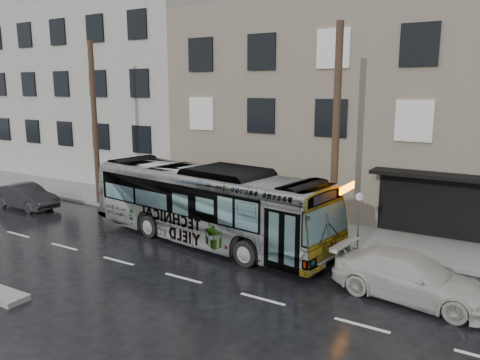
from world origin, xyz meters
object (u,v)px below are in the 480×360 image
object	(u,v)px
utility_pole_front	(336,137)
utility_pole_rear	(95,124)
bus	(207,204)
dark_sedan	(26,196)
sign_post	(359,221)
white_sedan	(411,277)

from	to	relation	value
utility_pole_front	utility_pole_rear	bearing A→B (deg)	180.00
bus	dark_sedan	size ratio (longest dim) A/B	2.93
sign_post	dark_sedan	xyz separation A→B (m)	(-18.04, -2.63, -0.67)
white_sedan	sign_post	bearing A→B (deg)	46.90
sign_post	bus	world-z (taller)	bus
utility_pole_front	utility_pole_rear	distance (m)	14.00
utility_pole_front	sign_post	distance (m)	3.48
utility_pole_front	bus	distance (m)	6.13
utility_pole_rear	sign_post	size ratio (longest dim) A/B	3.75
dark_sedan	white_sedan	bearing A→B (deg)	-91.71
utility_pole_rear	white_sedan	size ratio (longest dim) A/B	1.81
utility_pole_rear	white_sedan	world-z (taller)	utility_pole_rear
utility_pole_front	utility_pole_rear	world-z (taller)	same
sign_post	dark_sedan	size ratio (longest dim) A/B	0.58
bus	dark_sedan	xyz separation A→B (m)	(-11.98, -0.59, -1.00)
utility_pole_front	bus	xyz separation A→B (m)	(-4.96, -2.03, -2.97)
utility_pole_rear	white_sedan	distance (m)	18.59
sign_post	utility_pole_rear	bearing A→B (deg)	180.00
utility_pole_rear	bus	world-z (taller)	utility_pole_rear
bus	utility_pole_rear	bearing A→B (deg)	85.17
utility_pole_front	dark_sedan	xyz separation A→B (m)	(-16.94, -2.63, -3.97)
sign_post	bus	xyz separation A→B (m)	(-6.06, -2.03, 0.33)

